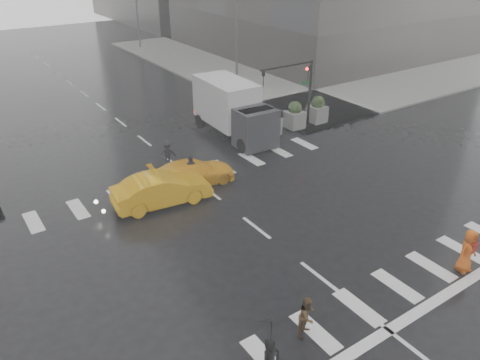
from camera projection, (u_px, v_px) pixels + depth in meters
ground at (257, 228)px, 20.51m from camera, size 120.00×120.00×0.00m
sidewalk_ne at (316, 75)px, 43.05m from camera, size 35.00×35.00×0.15m
road_markings at (257, 228)px, 20.51m from camera, size 18.00×48.00×0.01m
traffic_signal_pole at (299, 83)px, 29.40m from camera, size 4.45×0.42×4.50m
street_lamp_near at (235, 29)px, 36.87m from camera, size 2.15×0.22×9.00m
street_lamp_far at (135, 3)px, 51.57m from camera, size 2.15×0.22×9.00m
planter_west at (270, 122)px, 29.57m from camera, size 1.10×1.10×1.80m
planter_mid at (295, 116)px, 30.57m from camera, size 1.10×1.10×1.80m
planter_east at (317, 110)px, 31.56m from camera, size 1.10×1.10×1.80m
pedestrian_black at (271, 345)px, 12.55m from camera, size 1.08×1.09×2.43m
pedestrian_brown at (307, 316)px, 14.74m from camera, size 0.82×0.73×1.42m
pedestrian_orange at (468, 251)px, 17.50m from camera, size 0.90×0.61×1.78m
pedestrian_far_a at (191, 171)px, 23.63m from camera, size 1.08×0.79×1.67m
pedestrian_far_b at (167, 153)px, 25.81m from camera, size 1.11×0.90×1.50m
taxi_mid at (162, 189)px, 22.04m from camera, size 4.78×2.11×1.53m
taxi_rear at (193, 172)px, 23.93m from camera, size 4.11×2.38×1.27m
box_truck at (234, 108)px, 29.23m from camera, size 2.42×6.46×3.43m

